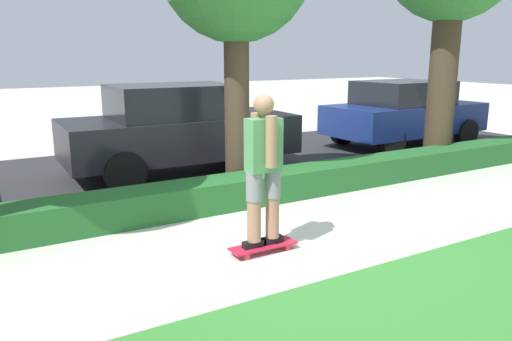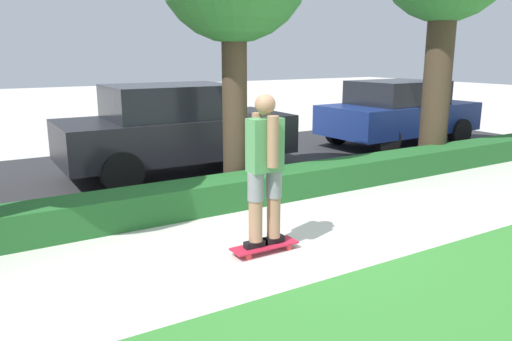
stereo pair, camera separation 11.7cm
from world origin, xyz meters
The scene contains 7 objects.
ground_plane centered at (0.00, 0.00, 0.00)m, with size 60.00×60.00×0.00m, color beige.
street_asphalt centered at (0.00, 4.20, 0.00)m, with size 18.64×5.00×0.01m.
hedge_row centered at (0.00, 1.60, 0.21)m, with size 18.64×0.60×0.42m.
skateboard centered at (-0.52, -0.10, 0.07)m, with size 0.77×0.24×0.09m.
skater_person centered at (-0.52, -0.10, 0.96)m, with size 0.49×0.42×1.65m.
parked_car_middle centered at (0.09, 3.87, 0.83)m, with size 4.11×1.84×1.60m.
parked_car_rear centered at (5.74, 3.87, 0.78)m, with size 3.92×1.90×1.51m.
Camera 2 is at (-3.28, -4.44, 2.14)m, focal length 35.00 mm.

